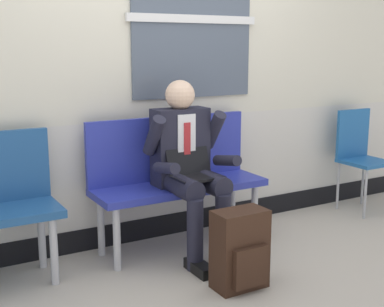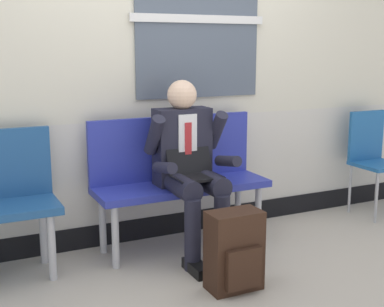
% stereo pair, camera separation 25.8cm
% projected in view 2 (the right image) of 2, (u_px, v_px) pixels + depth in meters
% --- Properties ---
extents(ground_plane, '(18.00, 18.00, 0.00)m').
position_uv_depth(ground_plane, '(192.00, 259.00, 3.69)').
color(ground_plane, '#B2A899').
extents(station_wall, '(6.45, 0.16, 3.11)m').
position_uv_depth(station_wall, '(158.00, 36.00, 3.91)').
color(station_wall, beige).
rests_on(station_wall, ground).
extents(bench_with_person, '(1.29, 0.42, 0.96)m').
position_uv_depth(bench_with_person, '(178.00, 172.00, 3.88)').
color(bench_with_person, '#28339E').
rests_on(bench_with_person, ground).
extents(person_seated, '(0.57, 0.70, 1.24)m').
position_uv_depth(person_seated, '(190.00, 164.00, 3.68)').
color(person_seated, '#1E1E2D').
rests_on(person_seated, ground).
extents(backpack, '(0.33, 0.23, 0.50)m').
position_uv_depth(backpack, '(235.00, 252.00, 3.20)').
color(backpack, '#331E14').
rests_on(backpack, ground).
extents(folding_chair, '(0.38, 0.38, 0.91)m').
position_uv_depth(folding_chair, '(372.00, 153.00, 4.63)').
color(folding_chair, '#1E5999').
rests_on(folding_chair, ground).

